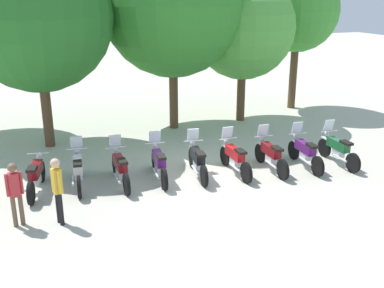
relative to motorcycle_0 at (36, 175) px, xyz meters
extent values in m
plane|color=#BCB7A8|center=(4.72, -0.59, -0.50)|extent=(80.00, 80.00, 0.00)
cylinder|color=black|center=(0.18, 0.73, -0.18)|extent=(0.25, 0.65, 0.64)
cylinder|color=black|center=(-0.19, -0.78, -0.18)|extent=(0.25, 0.65, 0.64)
cube|color=silver|center=(0.18, 0.73, 0.16)|extent=(0.20, 0.38, 0.04)
cube|color=maroon|center=(0.01, 0.02, 0.17)|extent=(0.48, 0.98, 0.30)
cube|color=silver|center=(0.00, -0.03, -0.10)|extent=(0.31, 0.44, 0.24)
cube|color=black|center=(-0.09, -0.37, 0.36)|extent=(0.34, 0.48, 0.08)
cylinder|color=silver|center=(0.16, 0.64, 0.13)|extent=(0.10, 0.23, 0.64)
cylinder|color=silver|center=(0.14, 0.55, 0.47)|extent=(0.61, 0.18, 0.04)
sphere|color=silver|center=(0.17, 0.68, 0.35)|extent=(0.19, 0.19, 0.16)
cylinder|color=silver|center=(-0.23, -0.28, -0.16)|extent=(0.23, 0.70, 0.07)
cylinder|color=black|center=(1.27, 0.71, -0.18)|extent=(0.18, 0.65, 0.64)
cylinder|color=black|center=(1.08, -0.83, -0.18)|extent=(0.18, 0.65, 0.64)
cube|color=silver|center=(1.27, 0.71, 0.16)|extent=(0.16, 0.37, 0.04)
cube|color=silver|center=(1.18, -0.01, 0.17)|extent=(0.37, 0.97, 0.30)
cube|color=silver|center=(1.18, -0.06, -0.10)|extent=(0.27, 0.42, 0.24)
cube|color=black|center=(1.13, -0.40, 0.36)|extent=(0.29, 0.47, 0.08)
cylinder|color=silver|center=(1.26, 0.62, 0.13)|extent=(0.08, 0.23, 0.64)
cylinder|color=silver|center=(1.25, 0.53, 0.47)|extent=(0.62, 0.11, 0.04)
sphere|color=silver|center=(1.26, 0.66, 0.35)|extent=(0.18, 0.18, 0.16)
cylinder|color=silver|center=(0.98, -0.33, -0.16)|extent=(0.15, 0.70, 0.07)
cube|color=silver|center=(1.26, 0.59, 0.67)|extent=(0.37, 0.18, 0.39)
cylinder|color=black|center=(2.36, 0.42, -0.18)|extent=(0.11, 0.64, 0.64)
cylinder|color=black|center=(2.35, -1.13, -0.18)|extent=(0.11, 0.64, 0.64)
cube|color=silver|center=(2.36, 0.42, 0.16)|extent=(0.12, 0.36, 0.04)
cube|color=maroon|center=(2.36, -0.30, 0.17)|extent=(0.27, 0.95, 0.30)
cube|color=silver|center=(2.36, -0.35, -0.10)|extent=(0.22, 0.40, 0.24)
cube|color=black|center=(2.35, -0.70, 0.36)|extent=(0.24, 0.44, 0.08)
cylinder|color=silver|center=(2.36, 0.33, 0.13)|extent=(0.05, 0.23, 0.64)
cylinder|color=silver|center=(2.36, 0.24, 0.47)|extent=(0.62, 0.04, 0.04)
sphere|color=silver|center=(2.36, 0.37, 0.35)|extent=(0.16, 0.16, 0.16)
cylinder|color=silver|center=(2.19, -0.65, -0.16)|extent=(0.08, 0.70, 0.07)
cube|color=silver|center=(2.36, 0.30, 0.67)|extent=(0.36, 0.14, 0.39)
cylinder|color=black|center=(3.62, 0.38, -0.18)|extent=(0.17, 0.65, 0.64)
cylinder|color=black|center=(3.45, -1.16, -0.18)|extent=(0.17, 0.65, 0.64)
cube|color=silver|center=(3.62, 0.38, 0.16)|extent=(0.16, 0.37, 0.04)
cube|color=#59196B|center=(3.54, -0.34, 0.17)|extent=(0.36, 0.97, 0.30)
cube|color=silver|center=(3.54, -0.39, -0.10)|extent=(0.26, 0.42, 0.24)
cube|color=black|center=(3.50, -0.74, 0.36)|extent=(0.29, 0.46, 0.08)
cylinder|color=silver|center=(3.61, 0.29, 0.13)|extent=(0.07, 0.23, 0.64)
cylinder|color=silver|center=(3.60, 0.20, 0.47)|extent=(0.62, 0.10, 0.04)
sphere|color=silver|center=(3.62, 0.33, 0.35)|extent=(0.18, 0.18, 0.16)
cylinder|color=silver|center=(3.35, -0.67, -0.16)|extent=(0.15, 0.70, 0.07)
cube|color=silver|center=(3.61, 0.26, 0.67)|extent=(0.37, 0.17, 0.39)
cylinder|color=black|center=(4.82, 0.18, -0.18)|extent=(0.19, 0.65, 0.64)
cylinder|color=black|center=(4.61, -1.36, -0.18)|extent=(0.19, 0.65, 0.64)
cube|color=silver|center=(4.82, 0.18, 0.16)|extent=(0.17, 0.37, 0.04)
cube|color=black|center=(4.72, -0.54, 0.17)|extent=(0.39, 0.98, 0.30)
cube|color=silver|center=(4.72, -0.59, -0.10)|extent=(0.27, 0.43, 0.24)
cube|color=black|center=(4.67, -0.94, 0.36)|extent=(0.30, 0.47, 0.08)
cylinder|color=silver|center=(4.81, 0.09, 0.13)|extent=(0.08, 0.23, 0.64)
cylinder|color=silver|center=(4.80, 0.00, 0.47)|extent=(0.62, 0.12, 0.04)
sphere|color=silver|center=(4.82, 0.13, 0.35)|extent=(0.18, 0.18, 0.16)
cylinder|color=silver|center=(4.52, -0.86, -0.16)|extent=(0.16, 0.70, 0.07)
cube|color=silver|center=(4.81, 0.06, 0.67)|extent=(0.37, 0.18, 0.39)
cylinder|color=black|center=(5.91, -0.03, -0.18)|extent=(0.11, 0.64, 0.64)
cylinder|color=black|center=(5.89, -1.57, -0.18)|extent=(0.11, 0.64, 0.64)
cube|color=silver|center=(5.91, -0.03, 0.16)|extent=(0.13, 0.36, 0.04)
cube|color=red|center=(5.90, -0.75, 0.17)|extent=(0.28, 0.95, 0.30)
cube|color=silver|center=(5.90, -0.80, -0.10)|extent=(0.23, 0.40, 0.24)
cube|color=black|center=(5.89, -1.15, 0.36)|extent=(0.25, 0.44, 0.08)
cylinder|color=silver|center=(5.91, -0.12, 0.13)|extent=(0.05, 0.23, 0.64)
cylinder|color=silver|center=(5.91, -0.21, 0.47)|extent=(0.62, 0.05, 0.04)
sphere|color=silver|center=(5.91, -0.08, 0.35)|extent=(0.16, 0.16, 0.16)
cylinder|color=silver|center=(5.73, -1.10, -0.16)|extent=(0.08, 0.70, 0.07)
cube|color=silver|center=(5.91, -0.15, 0.67)|extent=(0.36, 0.14, 0.39)
cylinder|color=black|center=(7.12, -0.20, -0.18)|extent=(0.13, 0.64, 0.64)
cylinder|color=black|center=(7.04, -1.75, -0.18)|extent=(0.13, 0.64, 0.64)
cube|color=silver|center=(7.12, -0.20, 0.16)|extent=(0.14, 0.37, 0.04)
cube|color=maroon|center=(7.08, -0.93, 0.17)|extent=(0.31, 0.96, 0.30)
cube|color=silver|center=(7.08, -0.98, -0.10)|extent=(0.24, 0.41, 0.24)
cube|color=black|center=(7.06, -1.33, 0.36)|extent=(0.26, 0.45, 0.08)
cylinder|color=silver|center=(7.12, -0.29, 0.13)|extent=(0.06, 0.23, 0.64)
cylinder|color=silver|center=(7.11, -0.38, 0.47)|extent=(0.62, 0.07, 0.04)
sphere|color=silver|center=(7.12, -0.25, 0.35)|extent=(0.17, 0.17, 0.16)
cylinder|color=silver|center=(6.90, -1.27, -0.16)|extent=(0.11, 0.70, 0.07)
cube|color=silver|center=(7.11, -0.32, 0.67)|extent=(0.37, 0.15, 0.39)
cylinder|color=black|center=(8.33, -0.36, -0.18)|extent=(0.16, 0.65, 0.64)
cylinder|color=black|center=(8.19, -1.90, -0.18)|extent=(0.16, 0.65, 0.64)
cube|color=silver|center=(8.33, -0.36, 0.16)|extent=(0.15, 0.37, 0.04)
cube|color=#59196B|center=(8.26, -1.08, 0.17)|extent=(0.34, 0.97, 0.30)
cube|color=silver|center=(8.26, -1.13, -0.10)|extent=(0.25, 0.42, 0.24)
cube|color=black|center=(8.23, -1.48, 0.36)|extent=(0.28, 0.46, 0.08)
cylinder|color=silver|center=(8.32, -0.44, 0.13)|extent=(0.07, 0.23, 0.64)
cylinder|color=silver|center=(8.31, -0.53, 0.47)|extent=(0.62, 0.09, 0.04)
sphere|color=silver|center=(8.32, -0.41, 0.35)|extent=(0.17, 0.17, 0.16)
cylinder|color=silver|center=(8.07, -1.41, -0.16)|extent=(0.13, 0.70, 0.07)
cube|color=silver|center=(8.32, -0.47, 0.67)|extent=(0.37, 0.16, 0.39)
cylinder|color=black|center=(9.47, -0.51, -0.18)|extent=(0.13, 0.64, 0.64)
cylinder|color=black|center=(9.41, -2.06, -0.18)|extent=(0.13, 0.64, 0.64)
cube|color=silver|center=(9.47, -0.51, 0.16)|extent=(0.13, 0.36, 0.04)
cube|color=#1E6033|center=(9.44, -1.23, 0.17)|extent=(0.30, 0.96, 0.30)
cube|color=silver|center=(9.44, -1.28, -0.10)|extent=(0.24, 0.41, 0.24)
cube|color=black|center=(9.43, -1.63, 0.36)|extent=(0.26, 0.45, 0.08)
cylinder|color=silver|center=(9.47, -0.60, 0.13)|extent=(0.06, 0.23, 0.64)
cylinder|color=silver|center=(9.46, -0.69, 0.47)|extent=(0.62, 0.06, 0.04)
sphere|color=silver|center=(9.47, -0.56, 0.35)|extent=(0.17, 0.17, 0.16)
cylinder|color=silver|center=(9.27, -1.58, -0.16)|extent=(0.10, 0.70, 0.07)
cube|color=silver|center=(9.47, -0.63, 0.67)|extent=(0.36, 0.15, 0.39)
cylinder|color=black|center=(0.46, -2.25, -0.09)|extent=(0.14, 0.14, 0.83)
cylinder|color=black|center=(0.42, -2.09, -0.09)|extent=(0.14, 0.14, 0.83)
cube|color=gold|center=(0.44, -2.17, 0.64)|extent=(0.25, 0.27, 0.63)
cylinder|color=gold|center=(0.48, -2.32, 0.66)|extent=(0.10, 0.10, 0.59)
cylinder|color=gold|center=(0.39, -2.01, 0.66)|extent=(0.10, 0.10, 0.59)
sphere|color=#DBAD89|center=(0.44, -2.17, 1.10)|extent=(0.28, 0.28, 0.23)
cylinder|color=brown|center=(-0.44, -1.90, -0.11)|extent=(0.13, 0.13, 0.79)
cylinder|color=brown|center=(-0.60, -1.92, -0.11)|extent=(0.13, 0.13, 0.79)
cube|color=#B22D33|center=(-0.52, -1.91, 0.59)|extent=(0.25, 0.23, 0.60)
cylinder|color=#B22D33|center=(-0.36, -1.88, 0.61)|extent=(0.09, 0.09, 0.57)
cylinder|color=#B22D33|center=(-0.68, -1.94, 0.61)|extent=(0.09, 0.09, 0.57)
sphere|color=brown|center=(-0.52, -1.91, 1.03)|extent=(0.25, 0.25, 0.22)
cylinder|color=brown|center=(0.67, 4.08, 0.92)|extent=(0.36, 0.36, 2.85)
sphere|color=#236623|center=(0.67, 4.08, 4.16)|extent=(5.19, 5.19, 5.19)
cylinder|color=brown|center=(5.74, 4.69, 0.99)|extent=(0.36, 0.36, 2.99)
sphere|color=#2D7A28|center=(5.74, 4.69, 4.44)|extent=(5.59, 5.59, 5.59)
cylinder|color=brown|center=(8.87, 4.74, 0.75)|extent=(0.36, 0.36, 2.50)
sphere|color=#4C9E3D|center=(8.87, 4.74, 3.52)|extent=(4.34, 4.34, 4.34)
cylinder|color=brown|center=(12.24, 5.88, 1.14)|extent=(0.36, 0.36, 3.28)
sphere|color=#3D8E33|center=(12.24, 5.88, 4.12)|extent=(3.81, 3.81, 3.81)
camera|label=1|loc=(-0.09, -12.63, 4.97)|focal=42.24mm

